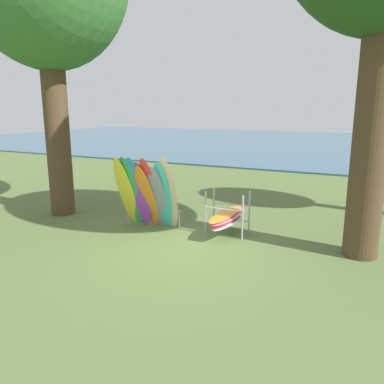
# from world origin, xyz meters

# --- Properties ---
(ground_plane) EXTENTS (80.00, 80.00, 0.00)m
(ground_plane) POSITION_xyz_m (0.00, 0.00, 0.00)
(ground_plane) COLOR #566B38
(lake_water) EXTENTS (80.00, 36.00, 0.10)m
(lake_water) POSITION_xyz_m (0.00, 30.93, 0.05)
(lake_water) COLOR #38607A
(lake_water) RESTS_ON ground
(leaning_board_pile) EXTENTS (1.93, 1.10, 2.23)m
(leaning_board_pile) POSITION_xyz_m (-1.67, 1.03, 1.06)
(leaning_board_pile) COLOR yellow
(leaning_board_pile) RESTS_ON ground
(board_storage_rack) EXTENTS (1.15, 2.12, 1.25)m
(board_storage_rack) POSITION_xyz_m (0.66, 1.63, 0.50)
(board_storage_rack) COLOR #9EA0A5
(board_storage_rack) RESTS_ON ground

